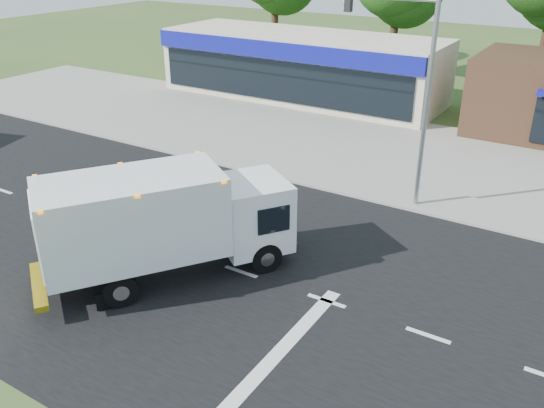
# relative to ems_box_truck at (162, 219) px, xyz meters

# --- Properties ---
(ground) EXTENTS (120.00, 120.00, 0.00)m
(ground) POSITION_rel_ems_box_truck_xyz_m (1.84, 1.38, -1.98)
(ground) COLOR #385123
(ground) RESTS_ON ground
(road_asphalt) EXTENTS (60.00, 14.00, 0.02)m
(road_asphalt) POSITION_rel_ems_box_truck_xyz_m (1.84, 1.38, -1.98)
(road_asphalt) COLOR black
(road_asphalt) RESTS_ON ground
(sidewalk) EXTENTS (60.00, 2.40, 0.12)m
(sidewalk) POSITION_rel_ems_box_truck_xyz_m (1.84, 9.58, -1.92)
(sidewalk) COLOR gray
(sidewalk) RESTS_ON ground
(parking_apron) EXTENTS (60.00, 9.00, 0.02)m
(parking_apron) POSITION_rel_ems_box_truck_xyz_m (1.84, 15.38, -1.97)
(parking_apron) COLOR gray
(parking_apron) RESTS_ON ground
(lane_markings) EXTENTS (55.20, 7.00, 0.01)m
(lane_markings) POSITION_rel_ems_box_truck_xyz_m (3.19, 0.03, -1.96)
(lane_markings) COLOR silver
(lane_markings) RESTS_ON road_asphalt
(ems_box_truck) EXTENTS (6.35, 7.73, 3.43)m
(ems_box_truck) POSITION_rel_ems_box_truck_xyz_m (0.00, 0.00, 0.00)
(ems_box_truck) COLOR black
(ems_box_truck) RESTS_ON ground
(emergency_worker) EXTENTS (0.78, 0.78, 1.94)m
(emergency_worker) POSITION_rel_ems_box_truck_xyz_m (-3.94, -1.16, -1.03)
(emergency_worker) COLOR tan
(emergency_worker) RESTS_ON ground
(retail_strip_mall) EXTENTS (18.00, 6.20, 4.00)m
(retail_strip_mall) POSITION_rel_ems_box_truck_xyz_m (-7.16, 21.30, 0.03)
(retail_strip_mall) COLOR #BCB19C
(retail_strip_mall) RESTS_ON ground
(traffic_signal_pole) EXTENTS (3.51, 0.25, 8.00)m
(traffic_signal_pole) POSITION_rel_ems_box_truck_xyz_m (4.19, 8.98, 2.94)
(traffic_signal_pole) COLOR gray
(traffic_signal_pole) RESTS_ON ground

